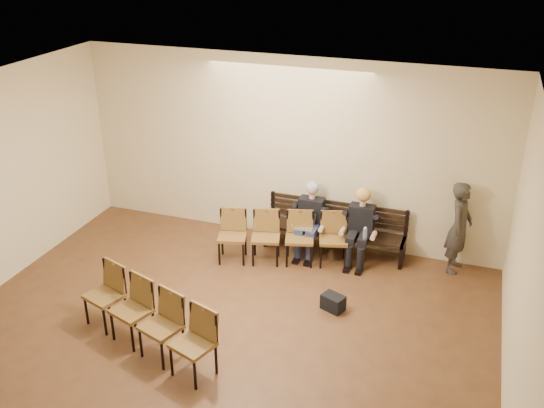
% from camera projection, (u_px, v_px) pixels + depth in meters
% --- Properties ---
extents(room_walls, '(8.02, 10.01, 3.51)m').
position_uv_depth(room_walls, '(180.00, 203.00, 7.19)').
color(room_walls, beige).
rests_on(room_walls, ground).
extents(bench, '(2.60, 0.90, 0.45)m').
position_uv_depth(bench, '(334.00, 241.00, 11.17)').
color(bench, black).
rests_on(bench, ground).
extents(seated_man, '(0.55, 0.77, 1.33)m').
position_uv_depth(seated_man, '(310.00, 219.00, 11.01)').
color(seated_man, black).
rests_on(seated_man, ground).
extents(seated_woman, '(0.55, 0.76, 1.28)m').
position_uv_depth(seated_woman, '(360.00, 228.00, 10.75)').
color(seated_woman, black).
rests_on(seated_woman, ground).
extents(laptop, '(0.35, 0.29, 0.24)m').
position_uv_depth(laptop, '(304.00, 229.00, 10.86)').
color(laptop, silver).
rests_on(laptop, bench).
extents(water_bottle, '(0.08, 0.08, 0.23)m').
position_uv_depth(water_bottle, '(364.00, 240.00, 10.49)').
color(water_bottle, silver).
rests_on(water_bottle, bench).
extents(bag, '(0.41, 0.35, 0.26)m').
position_uv_depth(bag, '(333.00, 302.00, 9.54)').
color(bag, black).
rests_on(bag, ground).
extents(passerby, '(0.57, 0.76, 1.90)m').
position_uv_depth(passerby, '(460.00, 221.00, 10.31)').
color(passerby, '#322E29').
rests_on(passerby, ground).
extents(chair_row_front, '(2.35, 1.11, 0.94)m').
position_uv_depth(chair_row_front, '(283.00, 238.00, 10.75)').
color(chair_row_front, brown).
rests_on(chair_row_front, ground).
extents(chair_row_back, '(2.42, 1.28, 0.98)m').
position_uv_depth(chair_row_back, '(146.00, 319.00, 8.54)').
color(chair_row_back, brown).
rests_on(chair_row_back, ground).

